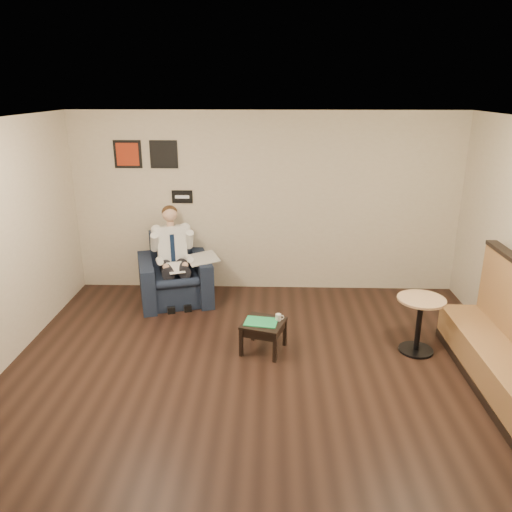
{
  "coord_description": "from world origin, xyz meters",
  "views": [
    {
      "loc": [
        0.08,
        -4.6,
        3.13
      ],
      "look_at": [
        -0.1,
        1.2,
        1.15
      ],
      "focal_mm": 35.0,
      "sensor_mm": 36.0,
      "label": 1
    }
  ],
  "objects_px": {
    "side_table": "(263,336)",
    "smartphone": "(270,317)",
    "green_folder": "(261,322)",
    "armchair": "(174,270)",
    "banquette": "(509,336)",
    "coffee_mug": "(278,317)",
    "cafe_table": "(419,325)",
    "seated_man": "(175,261)"
  },
  "relations": [
    {
      "from": "side_table",
      "to": "smartphone",
      "type": "bearing_deg",
      "value": 55.06
    },
    {
      "from": "green_folder",
      "to": "smartphone",
      "type": "distance_m",
      "value": 0.17
    },
    {
      "from": "armchair",
      "to": "banquette",
      "type": "distance_m",
      "value": 4.57
    },
    {
      "from": "coffee_mug",
      "to": "cafe_table",
      "type": "bearing_deg",
      "value": -0.24
    },
    {
      "from": "coffee_mug",
      "to": "cafe_table",
      "type": "distance_m",
      "value": 1.72
    },
    {
      "from": "green_folder",
      "to": "banquette",
      "type": "xyz_separation_m",
      "value": [
        2.62,
        -0.76,
        0.25
      ]
    },
    {
      "from": "coffee_mug",
      "to": "side_table",
      "type": "bearing_deg",
      "value": -163.89
    },
    {
      "from": "side_table",
      "to": "banquette",
      "type": "xyz_separation_m",
      "value": [
        2.59,
        -0.77,
        0.45
      ]
    },
    {
      "from": "banquette",
      "to": "cafe_table",
      "type": "relative_size",
      "value": 3.54
    },
    {
      "from": "seated_man",
      "to": "coffee_mug",
      "type": "bearing_deg",
      "value": -58.16
    },
    {
      "from": "side_table",
      "to": "cafe_table",
      "type": "distance_m",
      "value": 1.91
    },
    {
      "from": "green_folder",
      "to": "cafe_table",
      "type": "relative_size",
      "value": 0.55
    },
    {
      "from": "seated_man",
      "to": "banquette",
      "type": "bearing_deg",
      "value": -45.66
    },
    {
      "from": "seated_man",
      "to": "side_table",
      "type": "distance_m",
      "value": 1.99
    },
    {
      "from": "coffee_mug",
      "to": "banquette",
      "type": "relative_size",
      "value": 0.03
    },
    {
      "from": "armchair",
      "to": "smartphone",
      "type": "xyz_separation_m",
      "value": [
        1.46,
        -1.39,
        -0.1
      ]
    },
    {
      "from": "green_folder",
      "to": "coffee_mug",
      "type": "distance_m",
      "value": 0.22
    },
    {
      "from": "green_folder",
      "to": "side_table",
      "type": "bearing_deg",
      "value": 16.11
    },
    {
      "from": "armchair",
      "to": "banquette",
      "type": "xyz_separation_m",
      "value": [
        3.96,
        -2.28,
        0.15
      ]
    },
    {
      "from": "armchair",
      "to": "side_table",
      "type": "xyz_separation_m",
      "value": [
        1.38,
        -1.51,
        -0.3
      ]
    },
    {
      "from": "armchair",
      "to": "seated_man",
      "type": "height_order",
      "value": "seated_man"
    },
    {
      "from": "banquette",
      "to": "coffee_mug",
      "type": "bearing_deg",
      "value": 161.13
    },
    {
      "from": "armchair",
      "to": "green_folder",
      "type": "xyz_separation_m",
      "value": [
        1.35,
        -1.52,
        -0.1
      ]
    },
    {
      "from": "coffee_mug",
      "to": "smartphone",
      "type": "bearing_deg",
      "value": 145.31
    },
    {
      "from": "coffee_mug",
      "to": "cafe_table",
      "type": "height_order",
      "value": "cafe_table"
    },
    {
      "from": "seated_man",
      "to": "coffee_mug",
      "type": "relative_size",
      "value": 16.52
    },
    {
      "from": "green_folder",
      "to": "cafe_table",
      "type": "xyz_separation_m",
      "value": [
        1.93,
        0.05,
        -0.04
      ]
    },
    {
      "from": "coffee_mug",
      "to": "banquette",
      "type": "height_order",
      "value": "banquette"
    },
    {
      "from": "side_table",
      "to": "coffee_mug",
      "type": "distance_m",
      "value": 0.3
    },
    {
      "from": "coffee_mug",
      "to": "smartphone",
      "type": "height_order",
      "value": "coffee_mug"
    },
    {
      "from": "banquette",
      "to": "smartphone",
      "type": "bearing_deg",
      "value": 160.43
    },
    {
      "from": "coffee_mug",
      "to": "green_folder",
      "type": "bearing_deg",
      "value": -163.89
    },
    {
      "from": "cafe_table",
      "to": "coffee_mug",
      "type": "bearing_deg",
      "value": 179.76
    },
    {
      "from": "banquette",
      "to": "green_folder",
      "type": "bearing_deg",
      "value": 163.78
    },
    {
      "from": "seated_man",
      "to": "green_folder",
      "type": "distance_m",
      "value": 1.93
    },
    {
      "from": "coffee_mug",
      "to": "smartphone",
      "type": "relative_size",
      "value": 0.68
    },
    {
      "from": "side_table",
      "to": "banquette",
      "type": "bearing_deg",
      "value": -16.57
    },
    {
      "from": "armchair",
      "to": "side_table",
      "type": "bearing_deg",
      "value": -64.56
    },
    {
      "from": "smartphone",
      "to": "side_table",
      "type": "bearing_deg",
      "value": -97.35
    },
    {
      "from": "seated_man",
      "to": "green_folder",
      "type": "xyz_separation_m",
      "value": [
        1.31,
        -1.4,
        -0.29
      ]
    },
    {
      "from": "smartphone",
      "to": "cafe_table",
      "type": "relative_size",
      "value": 0.17
    },
    {
      "from": "banquette",
      "to": "side_table",
      "type": "bearing_deg",
      "value": 163.43
    }
  ]
}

